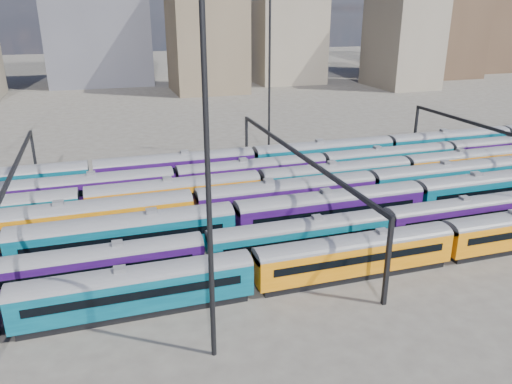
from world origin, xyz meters
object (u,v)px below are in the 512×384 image
object	(u,v)px
rake_1	(386,222)
rake_2	(125,232)
rake_0	(252,267)
mast_2	(208,168)

from	to	relation	value
rake_1	rake_2	distance (m)	26.47
rake_0	rake_2	distance (m)	14.08
rake_1	mast_2	distance (m)	26.89
rake_1	rake_0	bearing A→B (deg)	-162.73
rake_1	rake_2	bearing A→B (deg)	169.11
mast_2	rake_1	bearing A→B (deg)	29.59
rake_2	mast_2	bearing A→B (deg)	-74.05
rake_0	mast_2	world-z (taller)	mast_2
rake_1	rake_2	size ratio (longest dim) A/B	0.74
rake_0	rake_2	xyz separation A→B (m)	(-9.91, 10.00, 0.32)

